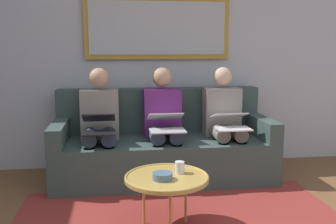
% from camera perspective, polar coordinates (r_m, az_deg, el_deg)
% --- Properties ---
extents(wall_rear, '(6.00, 0.12, 2.60)m').
position_cam_1_polar(wall_rear, '(4.37, -1.67, 9.06)').
color(wall_rear, '#B7BCC6').
rests_on(wall_rear, ground_plane).
extents(couch, '(2.20, 0.90, 0.90)m').
position_cam_1_polar(couch, '(4.02, -0.83, -5.20)').
color(couch, '#384C47').
rests_on(couch, ground_plane).
extents(framed_mirror, '(1.60, 0.05, 0.67)m').
position_cam_1_polar(framed_mirror, '(4.29, -1.54, 12.40)').
color(framed_mirror, '#B7892D').
extents(coffee_table, '(0.62, 0.62, 0.42)m').
position_cam_1_polar(coffee_table, '(2.83, -0.20, -9.86)').
color(coffee_table, tan).
rests_on(coffee_table, ground_plane).
extents(cup, '(0.07, 0.07, 0.09)m').
position_cam_1_polar(cup, '(2.89, 1.75, -8.26)').
color(cup, silver).
rests_on(cup, coffee_table).
extents(bowl, '(0.14, 0.14, 0.05)m').
position_cam_1_polar(bowl, '(2.76, -0.83, -9.56)').
color(bowl, slate).
rests_on(bowl, coffee_table).
extents(person_left, '(0.38, 0.58, 1.14)m').
position_cam_1_polar(person_left, '(4.02, 8.36, -0.97)').
color(person_left, gray).
rests_on(person_left, couch).
extents(laptop_white, '(0.33, 0.35, 0.15)m').
position_cam_1_polar(laptop_white, '(3.79, 9.39, -1.34)').
color(laptop_white, white).
extents(person_middle, '(0.38, 0.58, 1.14)m').
position_cam_1_polar(person_middle, '(3.89, -0.72, -1.22)').
color(person_middle, '#66236B').
rests_on(person_middle, couch).
extents(laptop_silver, '(0.34, 0.38, 0.17)m').
position_cam_1_polar(laptop_silver, '(3.66, -0.26, -1.58)').
color(laptop_silver, silver).
extents(person_right, '(0.38, 0.58, 1.14)m').
position_cam_1_polar(person_right, '(3.87, -10.17, -1.44)').
color(person_right, gray).
rests_on(person_right, couch).
extents(laptop_black, '(0.31, 0.39, 0.17)m').
position_cam_1_polar(laptop_black, '(3.64, -10.31, -1.81)').
color(laptop_black, black).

